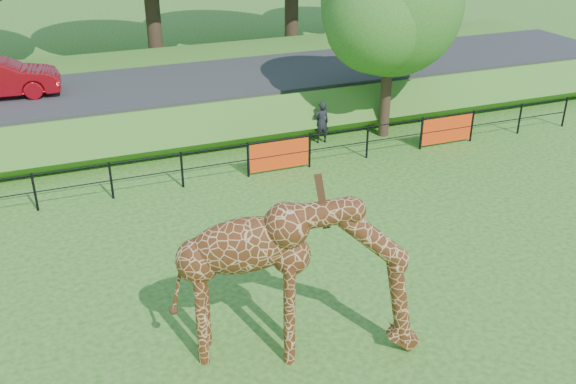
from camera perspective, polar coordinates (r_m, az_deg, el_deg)
name	(u,v)px	position (r m, az deg, el deg)	size (l,w,h in m)	color
ground	(282,358)	(12.39, -0.55, -14.55)	(90.00, 90.00, 0.00)	#266118
giraffe	(297,279)	(11.58, 0.80, -7.70)	(4.56, 0.84, 3.26)	#552911
perimeter_fence	(182,170)	(18.70, -9.40, 1.96)	(28.07, 0.10, 1.10)	black
embankment	(137,94)	(25.62, -13.24, 8.48)	(40.00, 9.00, 1.30)	#266118
road	(142,87)	(24.00, -12.82, 9.13)	(40.00, 5.00, 0.12)	#2D2D2F
visitor	(321,122)	(21.72, 2.99, 6.21)	(0.53, 0.34, 1.44)	black
tree_east	(394,10)	(21.77, 9.38, 15.67)	(5.40, 4.71, 6.76)	#322316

